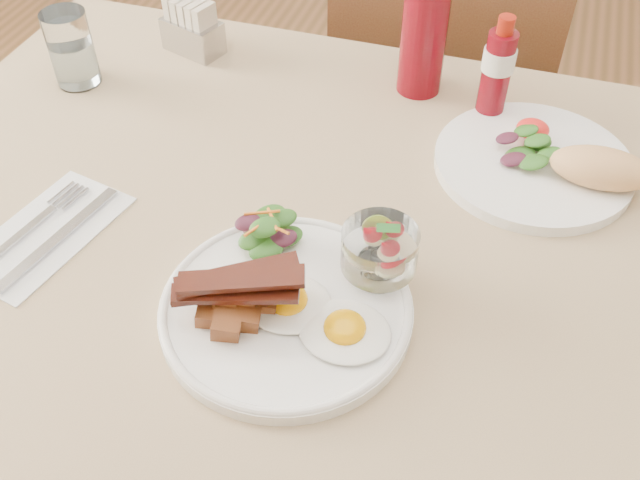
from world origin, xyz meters
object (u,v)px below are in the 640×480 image
fruit_cup (380,250)px  hot_sauce_bottle (497,72)px  sugar_caddy (192,29)px  ketchup_bottle (424,33)px  table (358,277)px  main_plate (286,310)px  chair_far (440,96)px  second_plate (549,163)px  water_glass (72,53)px

fruit_cup → hot_sauce_bottle: bearing=78.9°
sugar_caddy → ketchup_bottle: bearing=18.5°
table → main_plate: bearing=-105.7°
table → main_plate: size_ratio=4.75×
table → chair_far: bearing=90.0°
main_plate → sugar_caddy: sugar_caddy is taller
table → second_plate: 0.30m
hot_sauce_bottle → sugar_caddy: hot_sauce_bottle is taller
chair_far → water_glass: (-0.51, -0.48, 0.28)m
main_plate → ketchup_bottle: 0.50m
water_glass → sugar_caddy: bearing=46.5°
table → fruit_cup: size_ratio=15.51×
second_plate → ketchup_bottle: size_ratio=1.42×
main_plate → table: bearing=74.3°
main_plate → second_plate: 0.42m
hot_sauce_bottle → ketchup_bottle: bearing=158.8°
hot_sauce_bottle → water_glass: (-0.63, -0.10, -0.03)m
ketchup_bottle → hot_sauce_bottle: 0.12m
fruit_cup → water_glass: 0.62m
ketchup_bottle → sugar_caddy: size_ratio=1.85×
main_plate → sugar_caddy: (-0.33, 0.48, 0.03)m
chair_far → table: bearing=-90.0°
fruit_cup → hot_sauce_bottle: size_ratio=0.53×
fruit_cup → hot_sauce_bottle: 0.38m
chair_far → second_plate: chair_far is taller
ketchup_bottle → water_glass: ketchup_bottle is taller
second_plate → hot_sauce_bottle: size_ratio=1.76×
main_plate → water_glass: size_ratio=2.41×
fruit_cup → sugar_caddy: size_ratio=0.79×
fruit_cup → sugar_caddy: fruit_cup is taller
chair_far → ketchup_bottle: ketchup_bottle is taller
fruit_cup → water_glass: size_ratio=0.74×
fruit_cup → chair_far: bearing=93.2°
hot_sauce_bottle → water_glass: bearing=-171.1°
table → sugar_caddy: size_ratio=12.25×
sugar_caddy → hot_sauce_bottle: bearing=13.3°
ketchup_bottle → main_plate: bearing=-95.2°
chair_far → second_plate: 0.58m
chair_far → main_plate: (-0.04, -0.82, 0.24)m
main_plate → second_plate: (0.25, 0.34, 0.01)m
second_plate → fruit_cup: bearing=-122.0°
main_plate → fruit_cup: size_ratio=3.27×
fruit_cup → water_glass: bearing=153.6°
main_plate → water_glass: bearing=143.7°
second_plate → ketchup_bottle: (-0.21, 0.15, 0.08)m
chair_far → hot_sauce_bottle: bearing=-73.0°
main_plate → ketchup_bottle: size_ratio=1.40×
chair_far → hot_sauce_bottle: chair_far is taller
main_plate → water_glass: (-0.47, 0.34, 0.04)m
ketchup_bottle → fruit_cup: bearing=-84.3°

